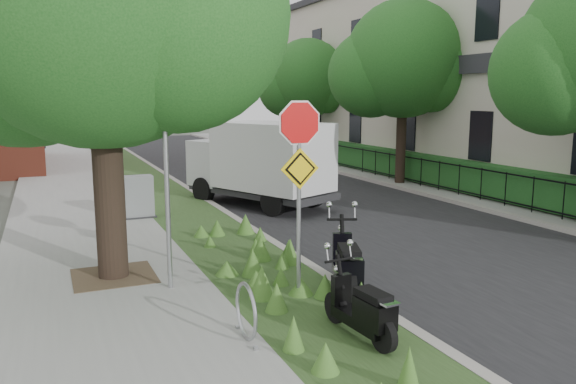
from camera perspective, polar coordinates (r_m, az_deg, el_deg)
name	(u,v)px	position (r m, az deg, el deg)	size (l,w,h in m)	color
ground	(393,302)	(9.33, 10.64, -10.97)	(120.00, 120.00, 0.00)	#4C5147
sidewalk_near	(76,208)	(17.51, -20.69, -1.49)	(3.50, 60.00, 0.12)	gray
verge	(170,201)	(17.83, -11.85, -0.87)	(2.00, 60.00, 0.12)	#2B431D
kerb_near	(202,198)	(18.05, -8.74, -0.63)	(0.20, 60.00, 0.13)	#9E9991
road	(302,193)	(19.23, 1.39, -0.07)	(7.00, 60.00, 0.01)	black
kerb_far	(388,185)	(20.91, 10.13, 0.74)	(0.20, 60.00, 0.13)	#9E9991
footpath_far	(426,182)	(21.89, 13.85, 0.99)	(3.20, 60.00, 0.12)	gray
street_tree_main	(93,1)	(10.21, -19.16, 17.84)	(6.21, 5.54, 7.66)	black
bare_post	(166,169)	(9.24, -12.26, 2.35)	(0.08, 0.08, 4.00)	#A5A8AD
bike_hoop	(246,311)	(7.50, -4.28, -11.99)	(0.06, 0.78, 0.77)	#A5A8AD
sign_assembly	(299,158)	(8.61, 1.17, 3.43)	(0.94, 0.08, 3.22)	#A5A8AD
fence_far	(405,167)	(21.22, 11.76, 2.46)	(0.04, 24.00, 1.00)	black
hedge_far	(420,166)	(21.63, 13.28, 2.54)	(1.00, 24.00, 1.10)	#1D4C1B
terrace_houses	(500,73)	(23.82, 20.70, 11.23)	(7.40, 26.40, 8.20)	beige
far_tree_b	(401,65)	(20.98, 11.44, 12.52)	(4.83, 4.31, 6.56)	black
far_tree_c	(306,82)	(27.92, 1.86, 11.10)	(4.37, 3.89, 5.93)	black
scooter_near	(366,315)	(7.49, 7.94, -12.32)	(0.40, 1.51, 0.72)	black
scooter_far	(347,270)	(9.08, 6.06, -7.93)	(0.80, 1.67, 0.83)	black
box_truck	(261,160)	(16.73, -2.75, 3.28)	(3.60, 5.06, 2.15)	#262628
utility_cabinet	(139,197)	(15.25, -14.93, -0.52)	(0.83, 0.55, 1.10)	#262628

